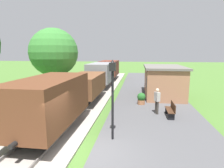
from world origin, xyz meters
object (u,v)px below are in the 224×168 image
object	(u,v)px
person_waiting	(157,100)
freight_train	(95,78)
tree_trackside_far	(54,52)
tree_field_left	(55,56)
bench_near_hut	(171,109)
station_hut	(163,81)
bench_down_platform	(156,83)
lamp_post_near	(113,85)
potted_planter	(141,98)

from	to	relation	value
person_waiting	freight_train	bearing A→B (deg)	-76.04
freight_train	person_waiting	distance (m)	8.84
tree_trackside_far	tree_field_left	bearing A→B (deg)	114.15
bench_near_hut	tree_field_left	world-z (taller)	tree_field_left
station_hut	bench_near_hut	world-z (taller)	station_hut
tree_trackside_far	bench_near_hut	bearing A→B (deg)	-28.43
bench_down_platform	tree_trackside_far	distance (m)	11.85
tree_field_left	bench_down_platform	bearing A→B (deg)	-12.12
bench_down_platform	bench_near_hut	bearing A→B (deg)	-90.00
bench_down_platform	lamp_post_near	distance (m)	14.44
person_waiting	potted_planter	bearing A→B (deg)	-92.31
bench_near_hut	tree_trackside_far	xyz separation A→B (m)	(-10.20, 5.52, 3.54)
bench_near_hut	tree_trackside_far	bearing A→B (deg)	151.57
station_hut	tree_trackside_far	size ratio (longest dim) A/B	0.88
lamp_post_near	freight_train	bearing A→B (deg)	107.31
station_hut	tree_trackside_far	bearing A→B (deg)	-178.24
person_waiting	tree_field_left	xyz separation A→B (m)	(-12.87, 12.91, 2.58)
bench_down_platform	person_waiting	world-z (taller)	person_waiting
freight_train	tree_trackside_far	distance (m)	4.79
bench_down_platform	tree_field_left	world-z (taller)	tree_field_left
freight_train	potted_planter	xyz separation A→B (m)	(4.76, -4.57, -0.90)
bench_down_platform	station_hut	bearing A→B (deg)	-86.98
station_hut	bench_down_platform	world-z (taller)	station_hut
freight_train	tree_field_left	world-z (taller)	tree_field_left
tree_trackside_far	tree_field_left	distance (m)	8.60
tree_trackside_far	freight_train	bearing A→B (deg)	24.38
freight_train	person_waiting	world-z (taller)	freight_train
freight_train	lamp_post_near	bearing A→B (deg)	-72.69
freight_train	potted_planter	size ratio (longest dim) A/B	28.38
lamp_post_near	bench_near_hut	bearing A→B (deg)	47.47
bench_down_platform	lamp_post_near	bearing A→B (deg)	-103.05
person_waiting	lamp_post_near	distance (m)	4.90
station_hut	bench_near_hut	size ratio (longest dim) A/B	3.87
bench_down_platform	tree_field_left	xyz separation A→B (m)	(-13.71, 2.94, 3.04)
person_waiting	potted_planter	world-z (taller)	person_waiting
bench_near_hut	bench_down_platform	xyz separation A→B (m)	(0.00, 10.41, 0.00)
tree_trackside_far	tree_field_left	size ratio (longest dim) A/B	1.27
bench_near_hut	lamp_post_near	bearing A→B (deg)	-132.53
freight_train	bench_down_platform	bearing A→B (deg)	26.27
freight_train	person_waiting	xyz separation A→B (m)	(5.72, -6.73, -0.44)
bench_down_platform	person_waiting	xyz separation A→B (m)	(-0.84, -9.96, 0.46)
lamp_post_near	tree_trackside_far	xyz separation A→B (m)	(-6.97, 9.04, 1.46)
person_waiting	potted_planter	distance (m)	2.41
bench_down_platform	person_waiting	distance (m)	10.01
station_hut	tree_field_left	xyz separation A→B (m)	(-13.95, 7.51, 2.11)
freight_train	bench_near_hut	size ratio (longest dim) A/B	17.33
person_waiting	lamp_post_near	world-z (taller)	lamp_post_near
bench_near_hut	tree_field_left	xyz separation A→B (m)	(-13.71, 13.35, 3.04)
potted_planter	tree_field_left	distance (m)	16.32
station_hut	tree_field_left	distance (m)	15.98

